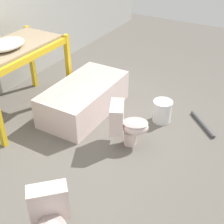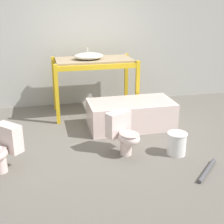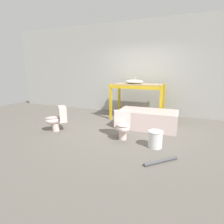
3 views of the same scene
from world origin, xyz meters
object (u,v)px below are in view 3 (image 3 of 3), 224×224
object	(u,v)px
sink_basin	(134,82)
bucket_white	(155,139)
toilet_near	(123,124)
toilet_far	(57,118)
bathtub_main	(148,118)

from	to	relation	value
sink_basin	bucket_white	xyz separation A→B (m)	(1.00, -2.02, -1.01)
sink_basin	toilet_near	size ratio (longest dim) A/B	0.90
sink_basin	toilet_far	size ratio (longest dim) A/B	0.90
bucket_white	sink_basin	bearing A→B (deg)	116.29
bathtub_main	bucket_white	world-z (taller)	bathtub_main
toilet_far	sink_basin	bearing A→B (deg)	97.82
toilet_near	toilet_far	xyz separation A→B (m)	(-1.73, -0.12, 0.00)
toilet_far	toilet_near	bearing A→B (deg)	49.87
bathtub_main	toilet_near	distance (m)	1.04
bathtub_main	toilet_far	bearing A→B (deg)	-152.90
bathtub_main	sink_basin	bearing A→B (deg)	126.67
bathtub_main	bucket_white	distance (m)	1.24
sink_basin	toilet_near	xyz separation A→B (m)	(0.22, -1.80, -0.85)
sink_basin	bucket_white	bearing A→B (deg)	-63.71
bathtub_main	toilet_far	distance (m)	2.39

